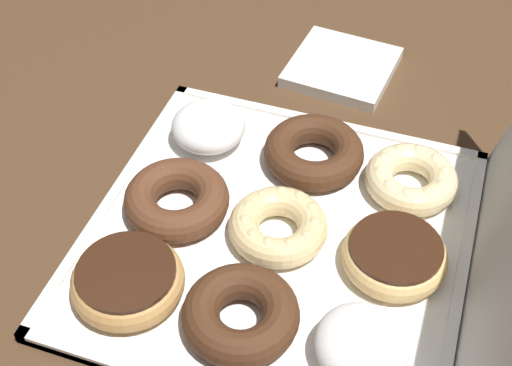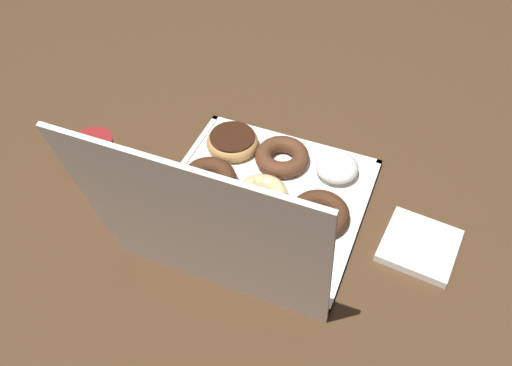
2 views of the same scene
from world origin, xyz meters
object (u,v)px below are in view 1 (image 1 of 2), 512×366
Objects in this scene: chocolate_cake_ring_donut_3 at (314,152)px; cruller_donut_6 at (411,178)px; donut_box at (278,239)px; chocolate_cake_ring_donut_5 at (245,316)px; chocolate_frosted_donut_2 at (128,280)px; powdered_filled_donut_0 at (208,126)px; chocolate_frosted_donut_7 at (394,258)px; powdered_filled_donut_8 at (362,344)px; napkin_stack at (342,67)px; cruller_donut_4 at (280,225)px; chocolate_cake_ring_donut_1 at (176,200)px.

chocolate_cake_ring_donut_3 is 1.12× the size of cruller_donut_6.
chocolate_cake_ring_donut_5 is at bearing 2.24° from donut_box.
chocolate_cake_ring_donut_5 is at bearing -0.14° from chocolate_cake_ring_donut_3.
cruller_donut_6 is (-0.24, 0.25, -0.00)m from chocolate_frosted_donut_2.
chocolate_frosted_donut_7 is at bearing 64.17° from powdered_filled_donut_0.
donut_box is at bearing -46.30° from cruller_donut_6.
cruller_donut_6 is at bearing 89.33° from powdered_filled_donut_0.
napkin_stack is at bearing -163.94° from powdered_filled_donut_8.
chocolate_cake_ring_donut_1 is at bearing -88.63° from cruller_donut_4.
powdered_filled_donut_8 is (0.12, 0.24, 0.01)m from chocolate_cake_ring_donut_1.
donut_box is 0.12m from chocolate_cake_ring_donut_5.
donut_box is 0.17m from powdered_filled_donut_8.
chocolate_cake_ring_donut_1 is 0.99× the size of chocolate_cake_ring_donut_3.
chocolate_cake_ring_donut_1 is 1.33× the size of powdered_filled_donut_8.
chocolate_cake_ring_donut_5 is (0.12, 0.00, 0.00)m from cruller_donut_4.
donut_box is at bearing 134.39° from chocolate_frosted_donut_2.
chocolate_cake_ring_donut_1 is 0.27m from cruller_donut_6.
donut_box is 3.51× the size of chocolate_frosted_donut_2.
cruller_donut_4 is 0.79× the size of napkin_stack.
chocolate_cake_ring_donut_5 reaches higher than cruller_donut_4.
chocolate_cake_ring_donut_5 reaches higher than chocolate_frosted_donut_7.
chocolate_cake_ring_donut_1 reaches higher than chocolate_frosted_donut_7.
cruller_donut_4 is at bearing -46.57° from cruller_donut_6.
cruller_donut_4 reaches higher than donut_box.
chocolate_cake_ring_donut_1 is 0.17m from chocolate_cake_ring_donut_5.
chocolate_cake_ring_donut_5 is at bearing 89.66° from chocolate_frosted_donut_2.
chocolate_frosted_donut_2 is (0.12, -0.12, 0.02)m from donut_box.
chocolate_frosted_donut_7 is at bearing 87.70° from cruller_donut_4.
powdered_filled_donut_8 is at bearing 90.32° from chocolate_frosted_donut_2.
cruller_donut_4 is (-0.00, 0.00, 0.02)m from donut_box.
donut_box is at bearing -177.76° from chocolate_cake_ring_donut_5.
napkin_stack is at bearing -157.44° from chocolate_frosted_donut_7.
powdered_filled_donut_8 is at bearing -4.30° from chocolate_frosted_donut_7.
chocolate_cake_ring_donut_5 is 1.04× the size of chocolate_frosted_donut_7.
cruller_donut_6 is at bearing 153.47° from chocolate_cake_ring_donut_5.
powdered_filled_donut_8 reaches higher than chocolate_cake_ring_donut_1.
chocolate_frosted_donut_2 and chocolate_cake_ring_donut_3 have the same top height.
chocolate_cake_ring_donut_3 is at bearing 91.51° from powdered_filled_donut_0.
cruller_donut_6 is 1.20× the size of powdered_filled_donut_8.
powdered_filled_donut_0 is 0.77× the size of chocolate_cake_ring_donut_1.
chocolate_cake_ring_donut_5 is 0.27m from cruller_donut_6.
chocolate_frosted_donut_2 is (0.24, 0.01, -0.00)m from powdered_filled_donut_0.
chocolate_cake_ring_donut_5 is 0.17m from chocolate_frosted_donut_7.
donut_box is 4.48× the size of powdered_filled_donut_0.
chocolate_cake_ring_donut_5 reaches higher than cruller_donut_6.
donut_box is at bearing 46.75° from powdered_filled_donut_0.
chocolate_cake_ring_donut_5 is (0.00, 0.13, -0.00)m from chocolate_frosted_donut_2.
chocolate_cake_ring_donut_1 reaches higher than cruller_donut_6.
chocolate_cake_ring_donut_1 reaches higher than napkin_stack.
cruller_donut_6 is (0.00, 0.25, -0.01)m from powdered_filled_donut_0.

